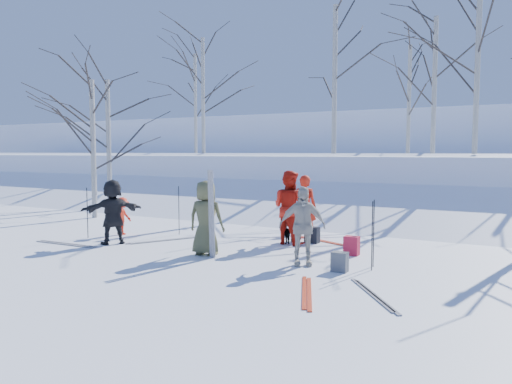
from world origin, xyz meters
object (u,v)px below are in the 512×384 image
Objects in this scene: backpack_grey at (340,262)px; backpack_dark at (312,235)px; skier_olive_center at (206,218)px; dog at (288,233)px; skier_grey_west at (113,212)px; backpack_red at (352,246)px; skier_cream_east at (302,226)px; skier_red_seated at (122,216)px; skier_redor_behind at (289,207)px; skier_red_north at (305,208)px.

backpack_grey is 0.95× the size of backpack_dark.
skier_olive_center is 2.79× the size of dog.
skier_grey_west reaches higher than backpack_red.
skier_cream_east reaches higher than backpack_red.
skier_red_seated is 1.74× the size of dog.
skier_cream_east is 2.53m from dog.
backpack_red is at bearing 175.44° from skier_redor_behind.
skier_red_north reaches higher than skier_cream_east.
skier_red_north is at bearing 159.75° from skier_grey_west.
skier_redor_behind reaches higher than skier_grey_west.
skier_red_north is (1.13, 2.79, 0.02)m from skier_olive_center.
skier_grey_west is at bearing -8.18° from dog.
skier_red_north is at bearing -77.53° from skier_red_seated.
dog is 1.56× the size of backpack_grey.
dog is at bearing 155.05° from skier_grey_west.
skier_red_north reaches higher than dog.
skier_red_seated is at bearing -163.84° from backpack_dark.
backpack_dark is (-1.65, 2.53, 0.01)m from backpack_grey.
skier_grey_west is (-3.90, -2.84, -0.04)m from skier_red_north.
dog is (-1.32, 2.09, -0.55)m from skier_cream_east.
backpack_dark is at bearing -81.73° from skier_red_seated.
skier_cream_east is 4.19× the size of backpack_grey.
skier_grey_west is 5.85m from backpack_red.
skier_redor_behind is at bearing -127.20° from skier_olive_center.
skier_red_north is at bearing -147.43° from dog.
skier_olive_center reaches higher than backpack_red.
skier_red_seated is at bearing -111.14° from skier_grey_west.
dog is at bearing 63.64° from skier_red_north.
backpack_grey is (2.09, -2.11, -0.72)m from skier_redor_behind.
skier_olive_center reaches higher than backpack_grey.
skier_cream_east reaches higher than skier_red_seated.
skier_redor_behind reaches higher than backpack_red.
skier_cream_east reaches higher than backpack_grey.
skier_redor_behind is 4.71m from skier_red_seated.
skier_redor_behind reaches higher than skier_olive_center.
skier_olive_center reaches higher than skier_cream_east.
skier_red_north is 1.63× the size of skier_red_seated.
backpack_red is (5.58, 1.63, -0.59)m from skier_grey_west.
backpack_red is 1.64m from backpack_dark.
skier_grey_west is at bearing 152.08° from skier_cream_east.
skier_red_north is 0.93× the size of skier_redor_behind.
skier_red_seated is 6.39m from backpack_red.
skier_red_seated is 2.59× the size of backpack_dark.
skier_redor_behind is 2.33m from skier_cream_east.
skier_red_seated is (-4.58, -1.04, -0.39)m from skier_redor_behind.
skier_redor_behind is 4.55× the size of backpack_dark.
skier_red_north is at bearing 144.14° from backpack_red.
skier_red_seated reaches higher than backpack_grey.
skier_grey_west reaches higher than backpack_grey.
skier_redor_behind is at bearing 153.12° from skier_grey_west.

